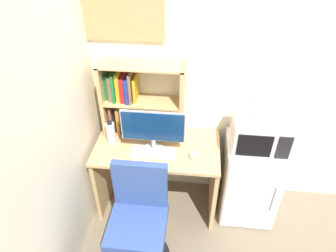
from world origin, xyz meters
The scene contains 12 objects.
wall_back centered at (0.40, 0.02, 1.30)m, with size 6.40×0.04×2.60m, color silver.
desk centered at (-1.00, -0.31, 0.52)m, with size 1.11×0.61×0.77m.
hutch_bookshelf centered at (-1.24, -0.11, 1.10)m, with size 0.72×0.24×0.69m.
monitor centered at (-1.02, -0.36, 1.00)m, with size 0.54×0.18×0.40m.
keyboard centered at (-1.02, -0.41, 0.78)m, with size 0.39×0.14×0.02m, color silver.
computer_mouse centered at (-0.68, -0.40, 0.79)m, with size 0.06×0.11×0.04m, color silver.
water_bottle centered at (-1.41, -0.31, 0.87)m, with size 0.08×0.08×0.23m.
mini_fridge centered at (-0.14, -0.29, 0.42)m, with size 0.49×0.50×0.83m.
microwave centered at (-0.14, -0.29, 0.97)m, with size 0.45×0.35×0.27m.
desk_fan centered at (-0.16, -0.29, 1.25)m, with size 0.18×0.11×0.26m.
desk_chair centered at (-1.07, -0.88, 0.42)m, with size 0.52×0.52×0.95m.
wall_corkboard centered at (-1.28, -0.01, 1.83)m, with size 0.65×0.02×0.45m, color tan.
Camera 1 is at (-0.68, -2.34, 2.52)m, focal length 32.41 mm.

